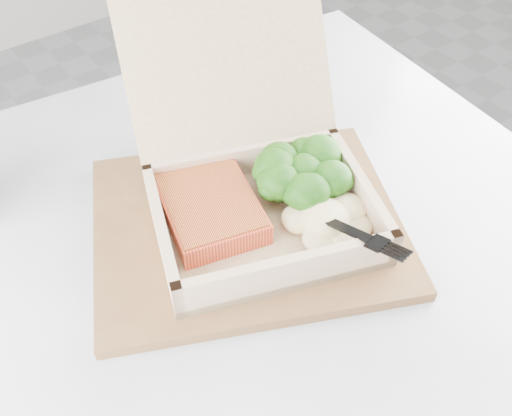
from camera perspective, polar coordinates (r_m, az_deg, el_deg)
cafe_table at (r=0.74m, az=-0.31°, el=-14.61°), size 0.86×0.86×0.72m
serving_tray at (r=0.61m, az=-0.92°, el=-1.65°), size 0.40×0.37×0.01m
takeout_container at (r=0.59m, az=-0.41°, el=4.07°), size 0.30×0.32×0.18m
salmon_fillet at (r=0.58m, az=-4.65°, el=0.06°), size 0.12×0.14×0.02m
broccoli_pile at (r=0.61m, az=4.78°, el=3.20°), size 0.11×0.11×0.04m
mashed_potatoes at (r=0.57m, az=6.94°, el=-1.07°), size 0.09×0.07×0.03m
plastic_fork at (r=0.56m, az=5.92°, el=-0.36°), size 0.04×0.14×0.03m
receipt at (r=0.72m, az=-6.19°, el=6.61°), size 0.08×0.14×0.00m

